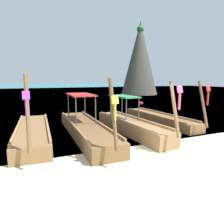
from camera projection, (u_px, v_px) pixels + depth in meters
ground at (160, 165)px, 6.26m from camera, size 120.00×120.00×0.00m
sea_water at (40, 88)px, 62.32m from camera, size 120.00×120.00×0.00m
longtail_boat_violet_ribbon at (33, 133)px, 8.88m from camera, size 1.63×6.43×2.85m
longtail_boat_yellow_ribbon at (85, 129)px, 9.37m from camera, size 1.48×7.25×2.72m
longtail_boat_pink_ribbon at (131, 126)px, 9.84m from camera, size 1.36×6.08×2.62m
longtail_boat_red_ribbon at (159, 119)px, 12.26m from camera, size 1.26×6.61×2.61m
karst_rock at (141, 60)px, 34.54m from camera, size 7.10×6.34×12.46m
mooring_buoy_near at (141, 103)px, 20.31m from camera, size 0.39×0.39×0.39m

